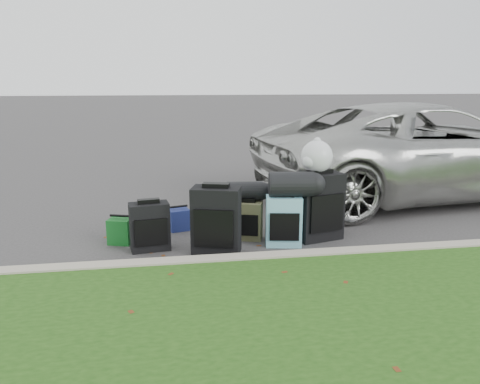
{
  "coord_description": "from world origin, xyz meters",
  "views": [
    {
      "loc": [
        -1.01,
        -5.57,
        1.95
      ],
      "look_at": [
        -0.1,
        0.2,
        0.55
      ],
      "focal_mm": 35.0,
      "sensor_mm": 36.0,
      "label": 1
    }
  ],
  "objects": [
    {
      "name": "suv",
      "position": [
        3.32,
        1.74,
        0.8
      ],
      "size": [
        6.0,
        3.3,
        1.59
      ],
      "primitive_type": "imported",
      "rotation": [
        0.0,
        0.0,
        1.69
      ],
      "color": "#B7B7B2",
      "rests_on": "ground"
    },
    {
      "name": "trash_bag",
      "position": [
        0.8,
        -0.12,
        1.03
      ],
      "size": [
        0.4,
        0.4,
        0.4
      ],
      "primitive_type": "sphere",
      "color": "white",
      "rests_on": "suitcase_large_black_right"
    },
    {
      "name": "tote_green",
      "position": [
        -1.61,
        0.03,
        0.15
      ],
      "size": [
        0.33,
        0.29,
        0.31
      ],
      "primitive_type": "cube",
      "rotation": [
        0.0,
        0.0,
        -0.31
      ],
      "color": "#156120",
      "rests_on": "ground"
    },
    {
      "name": "duffel_left",
      "position": [
        -0.07,
        0.05,
        0.6
      ],
      "size": [
        0.47,
        0.29,
        0.24
      ],
      "primitive_type": "cylinder",
      "rotation": [
        0.0,
        1.57,
        -0.11
      ],
      "color": "black",
      "rests_on": "suitcase_olive"
    },
    {
      "name": "suitcase_small_black",
      "position": [
        -1.24,
        -0.25,
        0.28
      ],
      "size": [
        0.48,
        0.31,
        0.56
      ],
      "primitive_type": "cube",
      "rotation": [
        0.0,
        0.0,
        0.15
      ],
      "color": "black",
      "rests_on": "ground"
    },
    {
      "name": "curb",
      "position": [
        0.0,
        -1.0,
        0.07
      ],
      "size": [
        120.0,
        0.18,
        0.15
      ],
      "primitive_type": "cube",
      "color": "#9E937F",
      "rests_on": "ground"
    },
    {
      "name": "ground",
      "position": [
        0.0,
        0.0,
        0.0
      ],
      "size": [
        120.0,
        120.0,
        0.0
      ],
      "primitive_type": "plane",
      "color": "#383535",
      "rests_on": "ground"
    },
    {
      "name": "tote_navy",
      "position": [
        -0.88,
        0.45,
        0.14
      ],
      "size": [
        0.31,
        0.27,
        0.28
      ],
      "primitive_type": "cube",
      "rotation": [
        0.0,
        0.0,
        0.27
      ],
      "color": "navy",
      "rests_on": "ground"
    },
    {
      "name": "suitcase_olive",
      "position": [
        -0.04,
        -0.05,
        0.24
      ],
      "size": [
        0.4,
        0.32,
        0.48
      ],
      "primitive_type": "cube",
      "rotation": [
        0.0,
        0.0,
        -0.33
      ],
      "color": "#46452B",
      "rests_on": "ground"
    },
    {
      "name": "suitcase_large_black_left",
      "position": [
        -0.48,
        -0.48,
        0.39
      ],
      "size": [
        0.61,
        0.46,
        0.78
      ],
      "primitive_type": "cube",
      "rotation": [
        0.0,
        0.0,
        -0.28
      ],
      "color": "black",
      "rests_on": "ground"
    },
    {
      "name": "duffel_right",
      "position": [
        0.43,
        -0.34,
        0.75
      ],
      "size": [
        0.56,
        0.36,
        0.3
      ],
      "primitive_type": "cylinder",
      "rotation": [
        0.0,
        1.57,
        -0.11
      ],
      "color": "black",
      "rests_on": "suitcase_teal"
    },
    {
      "name": "suitcase_large_black_right",
      "position": [
        0.84,
        -0.17,
        0.42
      ],
      "size": [
        0.62,
        0.47,
        0.84
      ],
      "primitive_type": "cube",
      "rotation": [
        0.0,
        0.0,
        0.26
      ],
      "color": "black",
      "rests_on": "ground"
    },
    {
      "name": "suitcase_teal",
      "position": [
        0.35,
        -0.34,
        0.3
      ],
      "size": [
        0.46,
        0.32,
        0.6
      ],
      "primitive_type": "cube",
      "rotation": [
        0.0,
        0.0,
        -0.18
      ],
      "color": "#5D98B1",
      "rests_on": "ground"
    }
  ]
}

